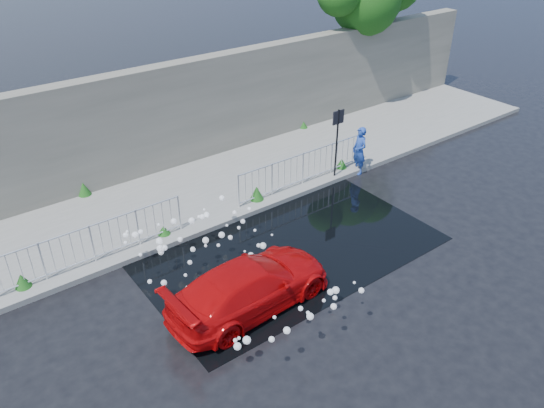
{
  "coord_description": "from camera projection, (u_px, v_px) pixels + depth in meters",
  "views": [
    {
      "loc": [
        -6.95,
        -8.28,
        8.58
      ],
      "look_at": [
        0.56,
        1.76,
        1.0
      ],
      "focal_mm": 35.0,
      "sensor_mm": 36.0,
      "label": 1
    }
  ],
  "objects": [
    {
      "name": "water_spray",
      "position": [
        223.0,
        257.0,
        13.0
      ],
      "size": [
        3.61,
        5.33,
        1.09
      ],
      "color": "white",
      "rests_on": "ground"
    },
    {
      "name": "ground",
      "position": [
        295.0,
        272.0,
        13.67
      ],
      "size": [
        90.0,
        90.0,
        0.0
      ],
      "primitive_type": "plane",
      "color": "black",
      "rests_on": "ground"
    },
    {
      "name": "person",
      "position": [
        359.0,
        151.0,
        17.96
      ],
      "size": [
        0.49,
        0.67,
        1.67
      ],
      "primitive_type": "imported",
      "rotation": [
        0.0,
        0.0,
        -1.74
      ],
      "color": "#2042A3",
      "rests_on": "ground"
    },
    {
      "name": "pavement",
      "position": [
        198.0,
        192.0,
        17.06
      ],
      "size": [
        30.0,
        4.0,
        0.15
      ],
      "primitive_type": "cube",
      "color": "slate",
      "rests_on": "ground"
    },
    {
      "name": "weeds",
      "position": [
        196.0,
        195.0,
        16.41
      ],
      "size": [
        12.17,
        3.93,
        0.46
      ],
      "color": "#165418",
      "rests_on": "pavement"
    },
    {
      "name": "sign_post",
      "position": [
        337.0,
        133.0,
        17.06
      ],
      "size": [
        0.45,
        0.06,
        2.5
      ],
      "color": "black",
      "rests_on": "ground"
    },
    {
      "name": "red_car",
      "position": [
        250.0,
        286.0,
        12.29
      ],
      "size": [
        4.21,
        1.91,
        1.2
      ],
      "primitive_type": "imported",
      "rotation": [
        0.0,
        0.0,
        1.63
      ],
      "color": "#BD0709",
      "rests_on": "ground"
    },
    {
      "name": "puddle",
      "position": [
        287.0,
        247.0,
        14.61
      ],
      "size": [
        8.0,
        5.0,
        0.01
      ],
      "primitive_type": "cube",
      "color": "black",
      "rests_on": "ground"
    },
    {
      "name": "railing_left",
      "position": [
        92.0,
        242.0,
        13.54
      ],
      "size": [
        5.05,
        0.05,
        1.1
      ],
      "color": "silver",
      "rests_on": "pavement"
    },
    {
      "name": "railing_right",
      "position": [
        303.0,
        167.0,
        17.13
      ],
      "size": [
        5.05,
        0.05,
        1.1
      ],
      "color": "silver",
      "rests_on": "pavement"
    },
    {
      "name": "retaining_wall",
      "position": [
        161.0,
        118.0,
        17.62
      ],
      "size": [
        30.0,
        0.6,
        3.5
      ],
      "primitive_type": "cube",
      "color": "#605C51",
      "rests_on": "pavement"
    },
    {
      "name": "curb",
      "position": [
        232.0,
        219.0,
        15.69
      ],
      "size": [
        30.0,
        0.25,
        0.16
      ],
      "primitive_type": "cube",
      "color": "slate",
      "rests_on": "ground"
    }
  ]
}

